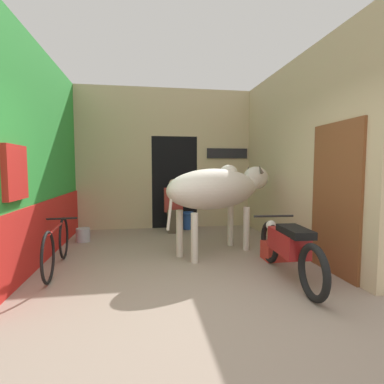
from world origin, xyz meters
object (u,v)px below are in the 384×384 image
cow (220,189)px  shopkeeper_seated (174,205)px  plastic_stool (187,220)px  bucket (83,235)px  bicycle (57,246)px  crate (278,251)px  motorcycle_near (288,246)px

cow → shopkeeper_seated: bearing=109.4°
plastic_stool → bucket: plastic_stool is taller
plastic_stool → shopkeeper_seated: bearing=-144.3°
bucket → cow: bearing=-24.6°
bicycle → bucket: 1.60m
shopkeeper_seated → plastic_stool: 0.57m
bicycle → plastic_stool: 3.27m
plastic_stool → bucket: bearing=-158.4°
bicycle → shopkeeper_seated: bearing=49.8°
crate → plastic_stool: bearing=112.9°
cow → motorcycle_near: size_ratio=1.13×
plastic_stool → bucket: size_ratio=1.52×
bicycle → plastic_stool: bicycle is taller
shopkeeper_seated → bicycle: bearing=-130.2°
cow → plastic_stool: cow is taller
motorcycle_near → crate: (0.23, 0.77, -0.28)m
shopkeeper_seated → crate: shopkeeper_seated is taller
motorcycle_near → shopkeeper_seated: 3.25m
bicycle → shopkeeper_seated: 2.88m
motorcycle_near → crate: size_ratio=4.40×
crate → cow: bearing=145.3°
motorcycle_near → crate: bearing=73.6°
plastic_stool → bucket: (-2.14, -0.85, -0.08)m
cow → bucket: cow is taller
motorcycle_near → shopkeeper_seated: bearing=111.1°
cow → plastic_stool: bearing=97.8°
bicycle → bucket: size_ratio=6.50×
cow → shopkeeper_seated: cow is taller
shopkeeper_seated → plastic_stool: bearing=35.7°
cow → plastic_stool: size_ratio=5.55×
cow → crate: bearing=-34.7°
crate → bucket: 3.60m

